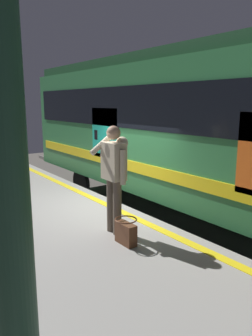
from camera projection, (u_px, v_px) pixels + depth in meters
ground_plane at (121, 241)px, 7.02m from camera, size 26.04×26.04×0.00m
platform at (38, 244)px, 5.87m from camera, size 17.36×3.69×0.86m
safety_line at (109, 206)px, 6.67m from camera, size 17.01×0.16×0.01m
track_rail_near at (160, 226)px, 7.66m from camera, size 22.56×0.08×0.16m
track_rail_far at (201, 214)px, 8.49m from camera, size 22.56×0.08×0.16m
train_carriage at (215, 126)px, 6.90m from camera, size 12.26×2.89×3.85m
passenger at (114, 171)px, 5.13m from camera, size 0.57×0.55×1.75m
handbag at (126, 232)px, 4.85m from camera, size 0.37×0.34×0.40m
station_column at (6, 174)px, 2.08m from camera, size 0.30×0.30×3.30m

